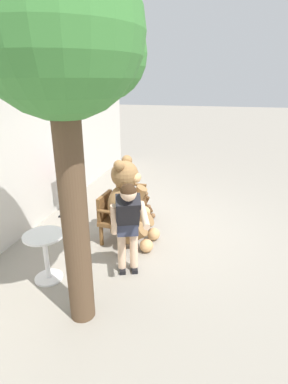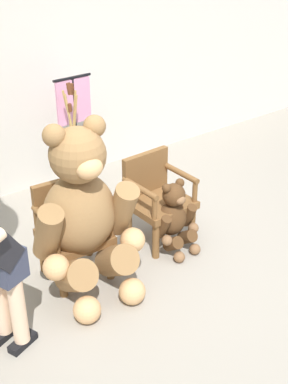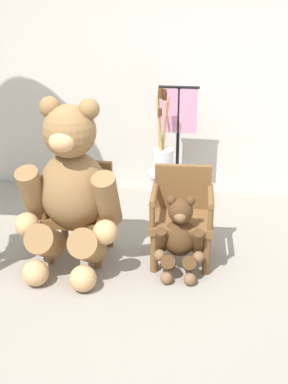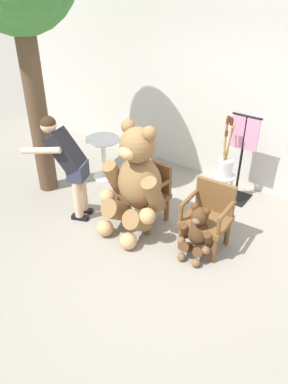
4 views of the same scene
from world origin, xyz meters
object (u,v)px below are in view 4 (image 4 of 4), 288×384
at_px(teddy_bear_small, 197,233).
at_px(brush_bucket, 225,163).
at_px(wooden_chair_left, 148,192).
at_px(white_stool, 223,181).
at_px(clothing_display_stand, 241,157).
at_px(wooden_chair_right, 208,215).
at_px(teddy_bear_large, 135,181).
at_px(person_visitor, 68,160).
at_px(round_side_table, 103,154).

distance_m(teddy_bear_small, brush_bucket, 1.39).
xyz_separation_m(wooden_chair_left, white_stool, (0.66, 1.04, -0.11)).
xyz_separation_m(teddy_bear_small, clothing_display_stand, (-0.15, 1.55, 0.36)).
distance_m(wooden_chair_right, clothing_display_stand, 1.30).
bearing_deg(teddy_bear_large, teddy_bear_small, -1.02).
height_order(person_visitor, white_stool, person_visitor).
xyz_separation_m(wooden_chair_right, teddy_bear_large, (-0.95, -0.26, 0.29)).
bearing_deg(teddy_bear_large, white_stool, 62.84).
bearing_deg(wooden_chair_right, teddy_bear_small, -89.12).
distance_m(teddy_bear_large, person_visitor, 0.98).
height_order(teddy_bear_small, brush_bucket, brush_bucket).
relative_size(brush_bucket, clothing_display_stand, 0.68).
height_order(wooden_chair_right, clothing_display_stand, clothing_display_stand).
bearing_deg(teddy_bear_large, round_side_table, 147.54).
bearing_deg(teddy_bear_large, brush_bucket, 62.94).
xyz_separation_m(teddy_bear_small, white_stool, (-0.29, 1.32, -0.00)).
bearing_deg(person_visitor, brush_bucket, 44.87).
bearing_deg(wooden_chair_left, wooden_chair_right, 0.01).
distance_m(brush_bucket, round_side_table, 2.02).
distance_m(round_side_table, clothing_display_stand, 2.23).
distance_m(person_visitor, round_side_table, 1.25).
height_order(wooden_chair_right, teddy_bear_large, teddy_bear_large).
bearing_deg(wooden_chair_left, person_visitor, -149.71).
bearing_deg(round_side_table, teddy_bear_large, -32.46).
relative_size(teddy_bear_small, white_stool, 1.59).
xyz_separation_m(brush_bucket, round_side_table, (-1.95, -0.48, -0.22)).
relative_size(person_visitor, brush_bucket, 1.61).
height_order(teddy_bear_large, teddy_bear_small, teddy_bear_large).
bearing_deg(wooden_chair_right, brush_bucket, 105.42).
relative_size(wooden_chair_right, person_visitor, 0.57).
distance_m(wooden_chair_left, teddy_bear_large, 0.39).
height_order(brush_bucket, clothing_display_stand, brush_bucket).
height_order(wooden_chair_right, person_visitor, person_visitor).
height_order(white_stool, brush_bucket, brush_bucket).
relative_size(wooden_chair_left, clothing_display_stand, 0.63).
distance_m(white_stool, round_side_table, 2.02).
height_order(person_visitor, clothing_display_stand, person_visitor).
height_order(wooden_chair_left, person_visitor, person_visitor).
xyz_separation_m(teddy_bear_large, clothing_display_stand, (0.81, 1.53, -0.03)).
bearing_deg(person_visitor, white_stool, 44.84).
bearing_deg(teddy_bear_small, person_visitor, -171.91).
relative_size(wooden_chair_right, white_stool, 1.87).
xyz_separation_m(wooden_chair_left, brush_bucket, (0.66, 1.04, 0.20)).
relative_size(teddy_bear_large, round_side_table, 2.13).
height_order(wooden_chair_left, white_stool, wooden_chair_left).
distance_m(wooden_chair_left, teddy_bear_small, 0.99).
bearing_deg(teddy_bear_large, wooden_chair_right, 15.48).
height_order(wooden_chair_left, round_side_table, wooden_chair_left).
distance_m(teddy_bear_large, brush_bucket, 1.47).
xyz_separation_m(wooden_chair_left, teddy_bear_small, (0.95, -0.28, -0.10)).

